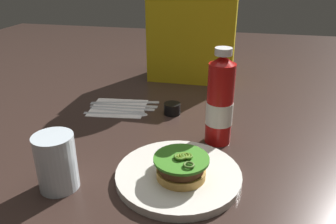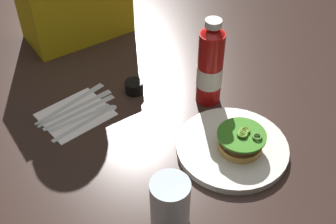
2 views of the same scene
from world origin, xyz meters
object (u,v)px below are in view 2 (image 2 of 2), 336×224
Objects in this scene: steak_knife at (75,100)px; table_knife at (80,105)px; ketchup_bottle at (210,67)px; water_glass at (170,203)px; dinner_plate at (232,148)px; fork_utensil at (86,115)px; spoon_utensil at (94,117)px; condiment_cup at (134,87)px; butter_knife at (84,109)px; burger_sandwich at (241,141)px; napkin at (76,114)px.

table_knife is at bearing -83.13° from steak_knife.
ketchup_bottle is 0.40m from water_glass.
dinner_plate is 0.38m from fork_utensil.
ketchup_bottle is 0.37m from steak_knife.
condiment_cup is at bearing 13.29° from spoon_utensil.
ketchup_bottle is (0.07, 0.18, 0.10)m from dinner_plate.
steak_knife is (-0.00, 0.45, -0.05)m from water_glass.
spoon_utensil and butter_knife have the same top height.
ketchup_bottle is at bearing -29.17° from table_knife.
fork_utensil is (-0.00, 0.38, -0.05)m from water_glass.
ketchup_bottle reaches higher than water_glass.
dinner_plate is at bearing 18.95° from water_glass.
steak_knife is at bearing 147.53° from ketchup_bottle.
water_glass is at bearing -90.47° from butter_knife.
steak_knife is at bearing 121.94° from burger_sandwich.
ketchup_bottle is 0.34m from fork_utensil.
water_glass reaches higher than table_knife.
steak_knife reaches higher than napkin.
fork_utensil is 0.02m from butter_knife.
spoon_utensil is 0.06m from table_knife.
dinner_plate reaches higher than napkin.
fork_utensil is 0.79× the size of table_knife.
ketchup_bottle reaches higher than table_knife.
steak_knife is at bearing 90.18° from water_glass.
napkin is at bearing -135.68° from table_knife.
water_glass is 2.36× the size of condiment_cup.
table_knife is (0.02, 0.02, 0.00)m from napkin.
ketchup_bottle is at bearing 69.52° from dinner_plate.
napkin is (-0.26, 0.34, -0.04)m from burger_sandwich.
spoon_utensil reaches higher than napkin.
spoon_utensil is at bearing -80.91° from table_knife.
condiment_cup reaches higher than dinner_plate.
ketchup_bottle is 0.37m from napkin.
dinner_plate is 0.41m from napkin.
condiment_cup is 0.15m from table_knife.
table_knife is at bearing 123.35° from burger_sandwich.
napkin is 0.03m from table_knife.
water_glass is at bearing -89.82° from steak_knife.
ketchup_bottle reaches higher than condiment_cup.
steak_knife is at bearing 89.29° from fork_utensil.
spoon_utensil is 0.04m from butter_knife.
dinner_plate is 1.20× the size of table_knife.
napkin is at bearing -175.12° from butter_knife.
butter_knife is (-0.15, 0.01, -0.01)m from condiment_cup.
burger_sandwich is at bearing -52.62° from fork_utensil.
steak_knife is (-0.30, 0.19, -0.10)m from ketchup_bottle.
ketchup_bottle is 0.32m from spoon_utensil.
burger_sandwich reaches higher than dinner_plate.
butter_knife is (0.00, 0.41, -0.05)m from water_glass.
burger_sandwich is (0.01, -0.02, 0.03)m from dinner_plate.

